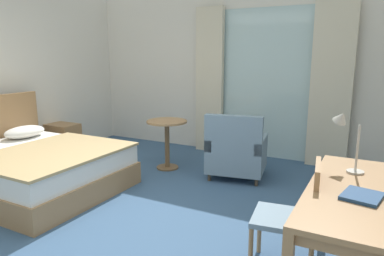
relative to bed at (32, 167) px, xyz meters
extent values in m
cube|color=#38567A|center=(1.44, -0.06, -0.35)|extent=(5.77, 6.44, 0.10)
cube|color=silver|center=(1.44, 2.91, 1.07)|extent=(5.37, 0.12, 2.74)
cube|color=silver|center=(2.17, 2.83, 0.91)|extent=(1.53, 0.02, 2.41)
cube|color=beige|center=(1.19, 2.73, 0.93)|extent=(0.48, 0.10, 2.46)
cube|color=beige|center=(3.16, 2.73, 0.93)|extent=(0.59, 0.10, 2.46)
cube|color=#9E754C|center=(0.07, 0.00, -0.15)|extent=(1.98, 1.69, 0.28)
cube|color=white|center=(0.07, 0.00, 0.11)|extent=(1.92, 1.64, 0.24)
cube|color=tan|center=(0.40, 0.00, 0.24)|extent=(1.31, 1.67, 0.03)
ellipsoid|color=white|center=(-0.63, 0.40, 0.31)|extent=(0.39, 0.60, 0.16)
cube|color=#9E754C|center=(-0.87, 1.29, -0.03)|extent=(0.50, 0.37, 0.54)
cube|color=olive|center=(-0.87, 1.10, 0.08)|extent=(0.43, 0.01, 0.13)
cube|color=#9E754C|center=(3.66, -0.24, 0.45)|extent=(0.55, 1.58, 0.04)
cube|color=#9E754C|center=(3.66, -0.24, 0.39)|extent=(0.51, 1.50, 0.08)
cube|color=#9E754C|center=(3.91, 0.51, 0.07)|extent=(0.06, 0.06, 0.73)
cube|color=#9E754C|center=(3.42, 0.51, 0.07)|extent=(0.06, 0.06, 0.73)
cube|color=gray|center=(3.22, -0.26, 0.14)|extent=(0.52, 0.49, 0.04)
cube|color=#9E754C|center=(3.44, -0.23, 0.39)|extent=(0.09, 0.41, 0.45)
cylinder|color=#9E754C|center=(2.99, -0.09, -0.09)|extent=(0.04, 0.04, 0.42)
cylinder|color=#9E754C|center=(3.04, -0.48, -0.09)|extent=(0.04, 0.04, 0.42)
cylinder|color=#9E754C|center=(3.41, -0.03, -0.09)|extent=(0.04, 0.04, 0.42)
cylinder|color=#B7B2A8|center=(3.67, 0.13, 0.48)|extent=(0.13, 0.13, 0.02)
cylinder|color=#B7B2A8|center=(3.67, 0.13, 0.67)|extent=(0.02, 0.02, 0.37)
cone|color=#B7B2A8|center=(3.53, 0.27, 0.88)|extent=(0.15, 0.14, 0.16)
cube|color=navy|center=(3.75, -0.40, 0.48)|extent=(0.27, 0.30, 0.02)
cube|color=gray|center=(2.11, 1.66, -0.04)|extent=(0.87, 0.84, 0.31)
cube|color=gray|center=(2.16, 1.37, 0.37)|extent=(0.77, 0.25, 0.50)
cube|color=gray|center=(2.44, 1.72, 0.20)|extent=(0.22, 0.72, 0.16)
cube|color=gray|center=(1.79, 1.61, 0.20)|extent=(0.22, 0.72, 0.16)
cylinder|color=#4C3D2D|center=(2.37, 2.01, -0.25)|extent=(0.04, 0.04, 0.10)
cylinder|color=#4C3D2D|center=(1.75, 1.90, -0.25)|extent=(0.04, 0.04, 0.10)
cylinder|color=#4C3D2D|center=(2.48, 1.43, -0.25)|extent=(0.04, 0.04, 0.10)
cylinder|color=#4C3D2D|center=(1.85, 1.32, -0.25)|extent=(0.04, 0.04, 0.10)
cylinder|color=#9E754C|center=(1.06, 1.51, 0.42)|extent=(0.60, 0.60, 0.03)
cylinder|color=brown|center=(1.06, 1.51, 0.05)|extent=(0.07, 0.07, 0.70)
cylinder|color=brown|center=(1.06, 1.51, -0.28)|extent=(0.33, 0.33, 0.02)
camera|label=1|loc=(3.77, -2.83, 1.39)|focal=33.06mm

